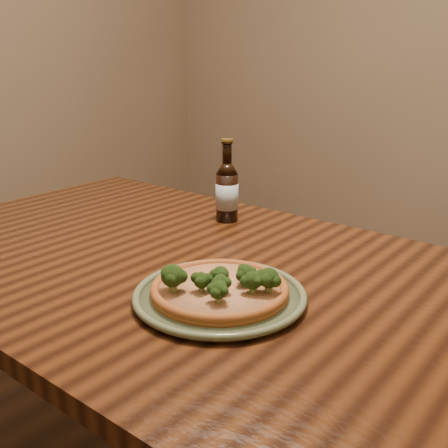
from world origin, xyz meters
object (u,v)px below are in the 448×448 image
Objects in this scene: pizza at (220,288)px; beer_bottle at (227,191)px; plate at (220,296)px; table at (198,303)px.

pizza is 0.49m from beer_bottle.
beer_bottle is at bearing 126.70° from plate.
plate is at bearing -57.78° from beer_bottle.
beer_bottle is at bearing 116.89° from table.
beer_bottle reaches higher than table.
table is 0.21m from plate.
pizza is (0.00, -0.00, 0.02)m from plate.
table is 0.22m from pizza.
beer_bottle is (-0.29, 0.39, 0.07)m from plate.
pizza is (0.15, -0.11, 0.12)m from table.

